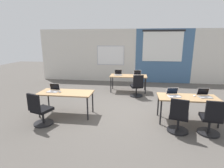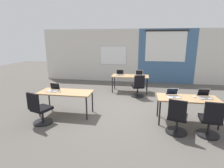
{
  "view_description": "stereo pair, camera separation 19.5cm",
  "coord_description": "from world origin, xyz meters",
  "px_view_note": "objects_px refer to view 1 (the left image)",
  "views": [
    {
      "loc": [
        0.31,
        -5.44,
        2.24
      ],
      "look_at": [
        -0.44,
        0.08,
        0.84
      ],
      "focal_mm": 28.31,
      "sensor_mm": 36.0,
      "label": 1
    },
    {
      "loc": [
        0.5,
        -5.41,
        2.24
      ],
      "look_at": [
        -0.44,
        0.08,
        0.84
      ],
      "focal_mm": 28.31,
      "sensor_mm": 36.0,
      "label": 2
    }
  ],
  "objects_px": {
    "laptop_near_left_end": "(54,90)",
    "chair_far_right": "(137,88)",
    "desk_far_center": "(128,77)",
    "mouse_near_left_end": "(60,92)",
    "laptop_near_right_inner": "(173,94)",
    "mouse_far_right": "(143,76)",
    "desk_near_left": "(66,94)",
    "desk_near_right": "(188,99)",
    "chair_near_right_end": "(211,121)",
    "mouse_near_right_end": "(194,96)",
    "chair_near_left_end": "(40,112)",
    "laptop_far_left": "(118,74)",
    "chair_near_right_inner": "(178,118)",
    "laptop_near_right_end": "(204,95)"
  },
  "relations": [
    {
      "from": "laptop_near_left_end",
      "to": "mouse_near_left_end",
      "type": "bearing_deg",
      "value": -16.32
    },
    {
      "from": "laptop_near_right_inner",
      "to": "chair_near_right_inner",
      "type": "xyz_separation_m",
      "value": [
        0.01,
        -0.72,
        -0.39
      ]
    },
    {
      "from": "mouse_far_right",
      "to": "mouse_near_right_end",
      "type": "distance_m",
      "value": 3.01
    },
    {
      "from": "desk_near_right",
      "to": "chair_near_right_inner",
      "type": "distance_m",
      "value": 0.83
    },
    {
      "from": "chair_far_right",
      "to": "mouse_near_right_end",
      "type": "height_order",
      "value": "chair_far_right"
    },
    {
      "from": "mouse_near_left_end",
      "to": "laptop_near_right_inner",
      "type": "distance_m",
      "value": 3.27
    },
    {
      "from": "laptop_near_left_end",
      "to": "mouse_near_left_end",
      "type": "height_order",
      "value": "laptop_near_left_end"
    },
    {
      "from": "desk_near_right",
      "to": "mouse_near_right_end",
      "type": "xyz_separation_m",
      "value": [
        0.19,
        0.08,
        0.08
      ]
    },
    {
      "from": "desk_near_left",
      "to": "mouse_near_left_end",
      "type": "height_order",
      "value": "mouse_near_left_end"
    },
    {
      "from": "mouse_near_right_end",
      "to": "laptop_far_left",
      "type": "height_order",
      "value": "laptop_far_left"
    },
    {
      "from": "chair_near_right_end",
      "to": "laptop_far_left",
      "type": "bearing_deg",
      "value": -48.04
    },
    {
      "from": "laptop_near_right_end",
      "to": "chair_near_right_end",
      "type": "xyz_separation_m",
      "value": [
        -0.08,
        -0.78,
        -0.39
      ]
    },
    {
      "from": "chair_far_right",
      "to": "laptop_far_left",
      "type": "height_order",
      "value": "laptop_far_left"
    },
    {
      "from": "chair_near_left_end",
      "to": "desk_near_right",
      "type": "bearing_deg",
      "value": -150.25
    },
    {
      "from": "laptop_far_left",
      "to": "chair_near_right_inner",
      "type": "bearing_deg",
      "value": -67.07
    },
    {
      "from": "chair_near_left_end",
      "to": "laptop_near_right_end",
      "type": "relative_size",
      "value": 2.53
    },
    {
      "from": "chair_near_left_end",
      "to": "chair_near_right_end",
      "type": "bearing_deg",
      "value": -160.4
    },
    {
      "from": "laptop_near_left_end",
      "to": "desk_far_center",
      "type": "bearing_deg",
      "value": 55.56
    },
    {
      "from": "laptop_far_left",
      "to": "laptop_near_right_inner",
      "type": "bearing_deg",
      "value": -61.55
    },
    {
      "from": "desk_near_left",
      "to": "chair_near_left_end",
      "type": "height_order",
      "value": "chair_near_left_end"
    },
    {
      "from": "mouse_near_left_end",
      "to": "chair_far_right",
      "type": "height_order",
      "value": "chair_far_right"
    },
    {
      "from": "laptop_near_right_inner",
      "to": "mouse_far_right",
      "type": "bearing_deg",
      "value": 95.13
    },
    {
      "from": "laptop_near_left_end",
      "to": "chair_far_right",
      "type": "distance_m",
      "value": 3.27
    },
    {
      "from": "desk_near_left",
      "to": "chair_near_right_end",
      "type": "height_order",
      "value": "chair_near_right_end"
    },
    {
      "from": "mouse_near_left_end",
      "to": "mouse_far_right",
      "type": "bearing_deg",
      "value": 48.48
    },
    {
      "from": "mouse_far_right",
      "to": "mouse_near_right_end",
      "type": "relative_size",
      "value": 0.94
    },
    {
      "from": "desk_near_left",
      "to": "mouse_near_left_end",
      "type": "distance_m",
      "value": 0.18
    },
    {
      "from": "mouse_far_right",
      "to": "chair_near_left_end",
      "type": "bearing_deg",
      "value": -128.24
    },
    {
      "from": "mouse_far_right",
      "to": "laptop_near_right_inner",
      "type": "bearing_deg",
      "value": -74.91
    },
    {
      "from": "desk_near_right",
      "to": "chair_near_right_end",
      "type": "xyz_separation_m",
      "value": [
        0.37,
        -0.7,
        -0.28
      ]
    },
    {
      "from": "chair_far_right",
      "to": "desk_far_center",
      "type": "bearing_deg",
      "value": -77.48
    },
    {
      "from": "chair_far_right",
      "to": "mouse_near_right_end",
      "type": "relative_size",
      "value": 8.63
    },
    {
      "from": "desk_near_left",
      "to": "laptop_far_left",
      "type": "xyz_separation_m",
      "value": [
        1.29,
        2.86,
        0.11
      ]
    },
    {
      "from": "desk_near_left",
      "to": "laptop_near_right_end",
      "type": "bearing_deg",
      "value": 1.17
    },
    {
      "from": "laptop_near_left_end",
      "to": "chair_near_right_inner",
      "type": "relative_size",
      "value": 0.37
    },
    {
      "from": "laptop_near_left_end",
      "to": "laptop_far_left",
      "type": "bearing_deg",
      "value": 62.56
    },
    {
      "from": "chair_near_left_end",
      "to": "desk_far_center",
      "type": "bearing_deg",
      "value": -102.63
    },
    {
      "from": "mouse_far_right",
      "to": "mouse_near_right_end",
      "type": "height_order",
      "value": "same"
    },
    {
      "from": "desk_far_center",
      "to": "mouse_far_right",
      "type": "xyz_separation_m",
      "value": [
        0.63,
        -0.01,
        0.08
      ]
    },
    {
      "from": "desk_near_right",
      "to": "mouse_near_right_end",
      "type": "height_order",
      "value": "mouse_near_right_end"
    },
    {
      "from": "mouse_near_left_end",
      "to": "mouse_far_right",
      "type": "xyz_separation_m",
      "value": [
        2.53,
        2.86,
        0.0
      ]
    },
    {
      "from": "laptop_near_right_inner",
      "to": "mouse_near_right_end",
      "type": "distance_m",
      "value": 0.57
    },
    {
      "from": "desk_far_center",
      "to": "mouse_near_right_end",
      "type": "height_order",
      "value": "mouse_near_right_end"
    },
    {
      "from": "desk_near_right",
      "to": "laptop_far_left",
      "type": "xyz_separation_m",
      "value": [
        -2.21,
        2.86,
        0.11
      ]
    },
    {
      "from": "desk_near_left",
      "to": "mouse_near_right_end",
      "type": "distance_m",
      "value": 3.69
    },
    {
      "from": "laptop_near_right_inner",
      "to": "chair_near_right_end",
      "type": "height_order",
      "value": "laptop_near_right_inner"
    },
    {
      "from": "desk_far_center",
      "to": "laptop_near_right_end",
      "type": "height_order",
      "value": "laptop_near_right_end"
    },
    {
      "from": "desk_near_left",
      "to": "chair_far_right",
      "type": "relative_size",
      "value": 1.74
    },
    {
      "from": "mouse_far_right",
      "to": "laptop_near_right_end",
      "type": "distance_m",
      "value": 3.13
    },
    {
      "from": "desk_near_left",
      "to": "laptop_near_right_inner",
      "type": "distance_m",
      "value": 3.12
    }
  ]
}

